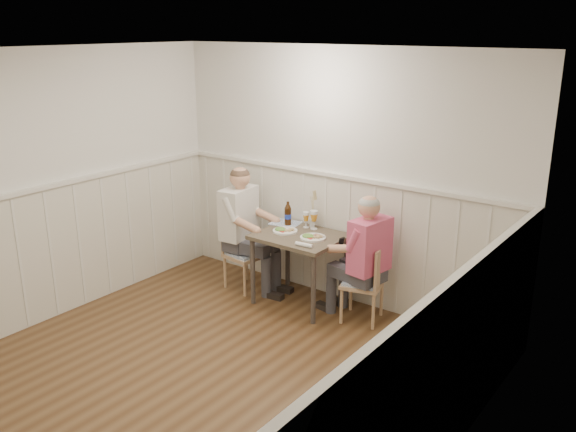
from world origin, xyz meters
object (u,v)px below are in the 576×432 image
object	(u,v)px
dining_table	(300,245)
grass_vase	(312,210)
man_in_pink	(365,269)
diner_cream	(242,237)
beer_bottle	(288,215)
chair_right	(368,280)
chair_left	(242,250)

from	to	relation	value
dining_table	grass_vase	distance (m)	0.41
man_in_pink	diner_cream	bearing A→B (deg)	-177.36
dining_table	beer_bottle	bearing A→B (deg)	148.05
grass_vase	diner_cream	bearing A→B (deg)	-156.49
chair_right	beer_bottle	bearing A→B (deg)	174.04
chair_left	man_in_pink	size ratio (longest dim) A/B	0.61
beer_bottle	diner_cream	bearing A→B (deg)	-156.35
chair_right	dining_table	bearing A→B (deg)	-174.98
man_in_pink	grass_vase	xyz separation A→B (m)	(-0.79, 0.24, 0.40)
man_in_pink	dining_table	bearing A→B (deg)	-176.91
chair_left	grass_vase	world-z (taller)	grass_vase
dining_table	man_in_pink	distance (m)	0.75
chair_left	grass_vase	size ratio (longest dim) A/B	1.85
dining_table	chair_left	xyz separation A→B (m)	(-0.75, -0.04, -0.22)
dining_table	diner_cream	size ratio (longest dim) A/B	0.62
dining_table	man_in_pink	bearing A→B (deg)	3.09
man_in_pink	grass_vase	size ratio (longest dim) A/B	3.05
chair_right	beer_bottle	size ratio (longest dim) A/B	3.03
diner_cream	grass_vase	xyz separation A→B (m)	(0.70, 0.31, 0.36)
chair_left	grass_vase	distance (m)	0.93
chair_left	diner_cream	distance (m)	0.15
beer_bottle	grass_vase	bearing A→B (deg)	23.22
chair_right	man_in_pink	bearing A→B (deg)	-115.55
chair_right	beer_bottle	world-z (taller)	beer_bottle
man_in_pink	diner_cream	distance (m)	1.50
chair_right	diner_cream	distance (m)	1.52
chair_right	diner_cream	bearing A→B (deg)	-176.38
dining_table	beer_bottle	size ratio (longest dim) A/B	3.31
diner_cream	beer_bottle	xyz separation A→B (m)	(0.47, 0.20, 0.29)
grass_vase	chair_right	bearing A→B (deg)	-14.70
man_in_pink	beer_bottle	bearing A→B (deg)	172.52
man_in_pink	diner_cream	world-z (taller)	diner_cream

